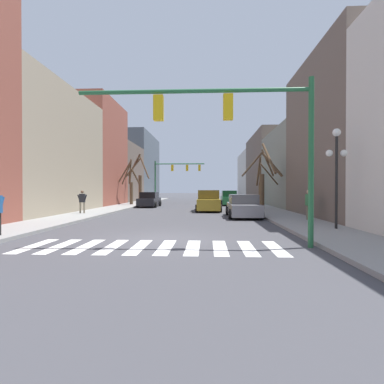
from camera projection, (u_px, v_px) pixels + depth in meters
ground_plane at (161, 238)px, 11.69m from camera, size 240.00×240.00×0.00m
sidewalk_right at (343, 238)px, 11.34m from camera, size 2.95×90.00×0.15m
building_row_left at (92, 156)px, 34.48m from camera, size 6.00×58.06×13.98m
building_row_right at (290, 165)px, 34.63m from camera, size 6.00×60.30×10.63m
crosswalk_stripes at (152, 247)px, 9.94m from camera, size 8.55×2.60×0.01m
traffic_signal_near at (237, 123)px, 9.95m from camera, size 7.87×0.28×5.61m
traffic_signal_far at (174, 172)px, 40.44m from camera, size 6.77×0.28×5.70m
street_lamp_right_corner at (336, 158)px, 13.40m from camera, size 0.95×0.36×4.49m
car_parked_left_far at (209, 201)px, 26.00m from camera, size 2.17×4.89×1.81m
car_parked_right_near at (149, 200)px, 31.97m from camera, size 2.03×4.71×1.58m
car_parked_right_far at (243, 206)px, 20.36m from camera, size 2.18×4.77×1.55m
car_parked_right_mid at (229, 198)px, 35.00m from camera, size 2.01×4.59×1.72m
pedestrian_near_right_corner at (82, 200)px, 21.92m from camera, size 0.72×0.23×1.67m
pedestrian_on_right_sidewalk at (309, 202)px, 17.18m from camera, size 0.28×0.75×1.74m
street_tree_right_mid at (130, 183)px, 34.47m from camera, size 2.66×1.59×5.20m
street_tree_left_mid at (264, 178)px, 25.99m from camera, size 3.51×2.83×5.80m
street_tree_right_far at (139, 181)px, 37.59m from camera, size 3.29×1.18×6.21m
street_tree_right_near at (261, 184)px, 26.84m from camera, size 1.84×1.76×4.68m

